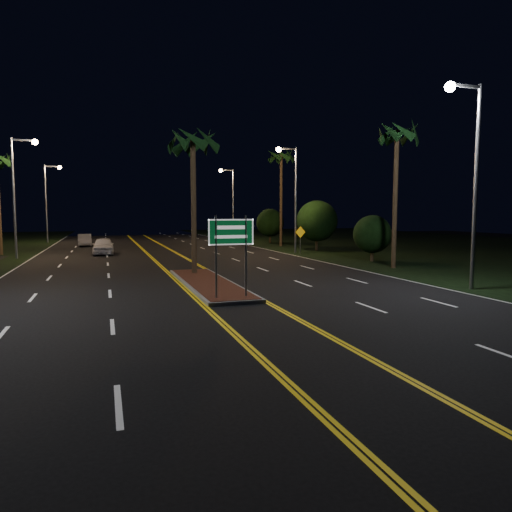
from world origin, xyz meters
name	(u,v)px	position (x,y,z in m)	size (l,w,h in m)	color
ground	(254,316)	(0.00, 0.00, 0.00)	(120.00, 120.00, 0.00)	black
grass_right	(449,246)	(30.00, 25.00, 0.00)	(40.00, 110.00, 0.01)	black
median_island	(208,283)	(0.00, 7.00, 0.08)	(2.25, 10.25, 0.17)	gray
highway_sign	(231,240)	(0.00, 2.80, 2.40)	(1.80, 0.08, 3.20)	gray
streetlight_left_mid	(19,183)	(-10.61, 24.00, 5.66)	(1.91, 0.44, 9.00)	gray
streetlight_left_far	(49,194)	(-10.61, 44.00, 5.66)	(1.91, 0.44, 9.00)	gray
streetlight_right_near	(470,162)	(10.61, 2.00, 5.66)	(1.91, 0.44, 9.00)	gray
streetlight_right_mid	(292,187)	(10.61, 22.00, 5.66)	(1.91, 0.44, 9.00)	gray
streetlight_right_far	(230,196)	(10.61, 42.00, 5.66)	(1.91, 0.44, 9.00)	gray
palm_median	(193,141)	(0.00, 10.50, 7.28)	(2.40, 2.40, 8.30)	#382819
palm_right_near	(397,135)	(12.50, 10.00, 8.21)	(2.40, 2.40, 9.30)	#382819
palm_right_far	(281,157)	(12.80, 30.00, 9.14)	(2.40, 2.40, 10.30)	#382819
shrub_near	(372,234)	(13.50, 14.00, 1.95)	(2.70, 2.70, 3.30)	#382819
shrub_mid	(317,221)	(14.00, 24.00, 2.73)	(3.78, 3.78, 4.62)	#382819
shrub_far	(270,223)	(13.80, 36.00, 2.34)	(3.24, 3.24, 3.96)	#382819
car_near	(103,245)	(-4.79, 25.90, 0.83)	(2.13, 4.96, 1.65)	silver
car_far	(85,239)	(-6.67, 37.08, 0.73)	(1.88, 4.38, 1.46)	#BABAC4
warning_sign	(300,236)	(11.18, 21.36, 1.49)	(0.96, 0.20, 2.32)	gray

